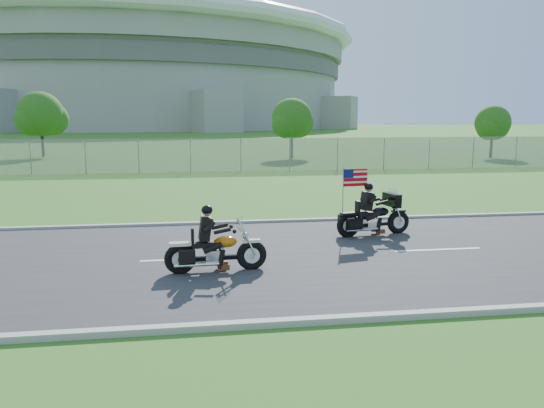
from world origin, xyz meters
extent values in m
plane|color=#2A591B|center=(0.00, 0.00, 0.00)|extent=(420.00, 420.00, 0.00)
cube|color=#28282B|center=(0.00, 0.00, 0.02)|extent=(120.00, 8.00, 0.04)
cube|color=#9E9B93|center=(0.00, 4.05, 0.05)|extent=(120.00, 0.18, 0.12)
cube|color=#9E9B93|center=(0.00, -4.05, 0.05)|extent=(120.00, 0.18, 0.12)
cube|color=gray|center=(-5.00, 20.00, 1.00)|extent=(60.00, 0.03, 2.00)
cylinder|color=#A3A099|center=(-20.00, 170.00, 10.00)|extent=(130.00, 130.00, 20.00)
cylinder|color=#605E5B|center=(-20.00, 170.00, 17.00)|extent=(132.00, 132.00, 4.00)
cylinder|color=#A3A099|center=(-20.00, 170.00, 23.00)|extent=(134.00, 134.00, 6.00)
torus|color=white|center=(-20.00, 170.00, 27.00)|extent=(140.40, 140.40, 4.40)
cylinder|color=#382316|center=(6.00, 30.00, 1.26)|extent=(0.22, 0.22, 2.52)
sphere|color=#2B5015|center=(6.00, 30.00, 3.15)|extent=(3.20, 3.20, 3.20)
sphere|color=#2B5015|center=(6.64, 30.48, 2.79)|extent=(2.40, 2.40, 2.40)
sphere|color=#2B5015|center=(5.44, 29.60, 2.70)|extent=(2.24, 2.24, 2.24)
cylinder|color=#382316|center=(-14.00, 34.00, 1.40)|extent=(0.22, 0.22, 2.80)
sphere|color=#2B5015|center=(-14.00, 34.00, 3.50)|extent=(3.60, 3.60, 3.60)
sphere|color=#2B5015|center=(-13.28, 34.54, 3.10)|extent=(2.70, 2.70, 2.70)
sphere|color=#2B5015|center=(-14.63, 33.55, 3.00)|extent=(2.52, 2.52, 2.52)
cylinder|color=#382316|center=(22.00, 28.00, 1.12)|extent=(0.22, 0.22, 2.24)
sphere|color=#2B5015|center=(22.00, 28.00, 2.80)|extent=(2.80, 2.80, 2.80)
sphere|color=#2B5015|center=(22.56, 28.42, 2.48)|extent=(2.10, 2.10, 2.10)
sphere|color=#2B5015|center=(21.51, 27.65, 2.40)|extent=(1.96, 1.96, 1.96)
torus|color=black|center=(-0.68, -0.95, 0.34)|extent=(0.66, 0.20, 0.65)
torus|color=black|center=(-2.18, -1.05, 0.34)|extent=(0.66, 0.20, 0.65)
ellipsoid|color=#C9640E|center=(-1.24, -0.99, 0.66)|extent=(0.51, 0.31, 0.25)
cube|color=black|center=(-1.70, -1.02, 0.62)|extent=(0.50, 0.30, 0.11)
cube|color=black|center=(-1.65, -1.01, 0.97)|extent=(0.23, 0.37, 0.49)
sphere|color=black|center=(-1.61, -1.01, 1.35)|extent=(0.25, 0.25, 0.24)
cube|color=silver|center=(-0.88, -0.96, 1.08)|extent=(0.06, 0.41, 0.35)
torus|color=black|center=(3.76, 1.98, 0.35)|extent=(0.69, 0.27, 0.67)
torus|color=black|center=(2.24, 1.73, 0.35)|extent=(0.69, 0.27, 0.67)
ellipsoid|color=black|center=(3.20, 1.89, 0.67)|extent=(0.55, 0.37, 0.25)
cube|color=black|center=(2.73, 1.81, 0.64)|extent=(0.53, 0.35, 0.11)
cube|color=black|center=(2.78, 1.82, 0.99)|extent=(0.27, 0.39, 0.50)
sphere|color=black|center=(2.82, 1.83, 1.38)|extent=(0.28, 0.28, 0.24)
cube|color=black|center=(3.53, 1.94, 0.99)|extent=(0.31, 0.74, 0.36)
cube|color=#B70C11|center=(2.48, 1.95, 1.62)|extent=(0.72, 0.13, 0.47)
camera|label=1|loc=(-1.87, -11.83, 3.24)|focal=35.00mm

